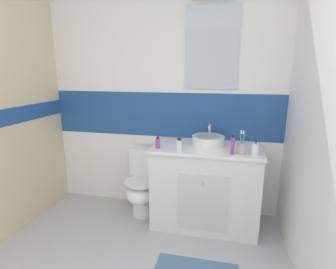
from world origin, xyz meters
TOP-DOWN VIEW (x-y plane):
  - wall_back_tiled at (0.01, 2.45)m, footprint 3.20×0.20m
  - vanity_cabinet at (0.52, 2.12)m, footprint 1.07×0.59m
  - sink_basin at (0.54, 2.15)m, footprint 0.32×0.37m
  - toilet at (-0.16, 2.15)m, footprint 0.37×0.50m
  - toothbrush_cup at (0.85, 1.93)m, footprint 0.07×0.07m
  - soap_dispenser at (0.97, 1.92)m, footprint 0.07×0.07m
  - lotion_bottle_short at (0.28, 1.90)m, footprint 0.05×0.05m
  - perfume_flask_small at (0.07, 1.94)m, footprint 0.04×0.03m
  - toothpaste_tube_upright at (0.77, 1.90)m, footprint 0.03×0.03m

SIDE VIEW (x-z plane):
  - toilet at x=-0.16m, z-range -0.02..0.72m
  - vanity_cabinet at x=0.52m, z-range 0.00..0.85m
  - sink_basin at x=0.54m, z-range 0.81..1.00m
  - perfume_flask_small at x=0.07m, z-range 0.85..0.96m
  - soap_dispenser at x=0.97m, z-range 0.83..0.98m
  - lotion_bottle_short at x=0.28m, z-range 0.85..0.97m
  - toothbrush_cup at x=0.85m, z-range 0.80..1.02m
  - toothpaste_tube_upright at x=0.77m, z-range 0.85..1.02m
  - wall_back_tiled at x=0.01m, z-range 0.01..2.51m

